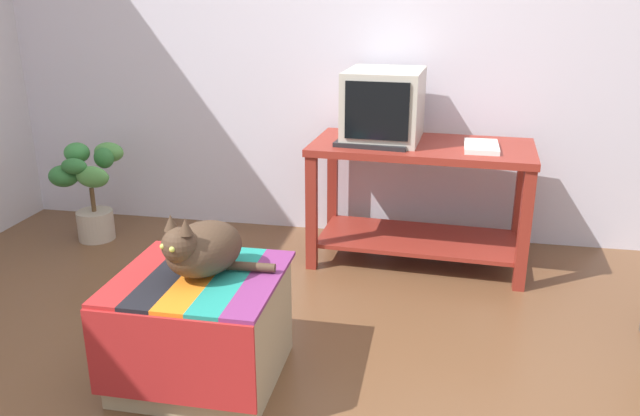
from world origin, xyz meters
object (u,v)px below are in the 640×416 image
object	(u,v)px
book	(481,147)
ottoman_with_blanket	(201,327)
desk	(420,183)
tv_monitor	(384,106)
cat	(202,248)
keyboard	(371,145)
potted_plant	(90,188)

from	to	relation	value
book	ottoman_with_blanket	size ratio (longest dim) A/B	0.45
desk	tv_monitor	distance (m)	0.48
ottoman_with_blanket	cat	distance (m)	0.34
desk	tv_monitor	bearing A→B (deg)	166.16
desk	cat	size ratio (longest dim) A/B	2.77
ottoman_with_blanket	cat	world-z (taller)	cat
ottoman_with_blanket	book	bearing A→B (deg)	49.58
book	cat	bearing A→B (deg)	-129.72
desk	tv_monitor	world-z (taller)	tv_monitor
keyboard	tv_monitor	bearing A→B (deg)	83.76
book	cat	size ratio (longest dim) A/B	0.64
keyboard	ottoman_with_blanket	xyz separation A→B (m)	(-0.53, -1.25, -0.48)
potted_plant	keyboard	bearing A→B (deg)	-1.78
desk	potted_plant	distance (m)	2.04
ottoman_with_blanket	potted_plant	world-z (taller)	potted_plant
tv_monitor	ottoman_with_blanket	distance (m)	1.69
desk	cat	bearing A→B (deg)	-116.76
ottoman_with_blanket	potted_plant	xyz separation A→B (m)	(-1.23, 1.31, 0.11)
potted_plant	tv_monitor	bearing A→B (deg)	4.26
desk	book	bearing A→B (deg)	-7.98
desk	tv_monitor	xyz separation A→B (m)	(-0.23, 0.07, 0.42)
desk	book	size ratio (longest dim) A/B	4.35
cat	potted_plant	world-z (taller)	cat
keyboard	desk	bearing A→B (deg)	30.63
tv_monitor	keyboard	world-z (taller)	tv_monitor
tv_monitor	cat	world-z (taller)	tv_monitor
ottoman_with_blanket	keyboard	bearing A→B (deg)	67.08
book	cat	xyz separation A→B (m)	(-1.10, -1.30, -0.15)
tv_monitor	keyboard	xyz separation A→B (m)	(-0.04, -0.19, -0.18)
tv_monitor	ottoman_with_blanket	world-z (taller)	tv_monitor
book	ottoman_with_blanket	xyz separation A→B (m)	(-1.12, -1.31, -0.49)
desk	book	distance (m)	0.40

